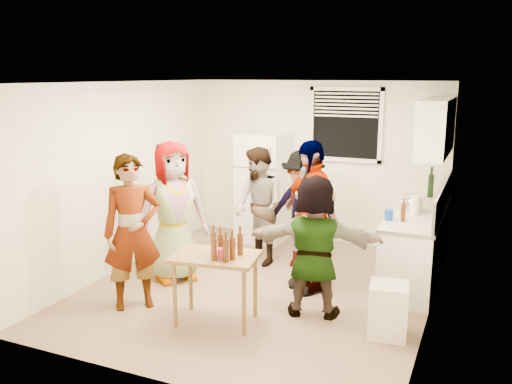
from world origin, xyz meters
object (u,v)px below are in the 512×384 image
at_px(blue_cup, 389,220).
at_px(trash_bin, 388,312).
at_px(kettle, 414,211).
at_px(guest_black, 308,288).
at_px(refrigerator, 263,188).
at_px(serving_table, 216,321).
at_px(beer_bottle_table, 232,259).
at_px(red_cup, 222,259).
at_px(beer_bottle_counter, 403,221).
at_px(guest_orange, 313,314).
at_px(wine_bottle, 430,197).
at_px(guest_stripe, 136,306).
at_px(guest_back_right, 301,266).
at_px(guest_grey, 175,278).
at_px(guest_back_left, 259,262).

height_order(blue_cup, trash_bin, blue_cup).
bearing_deg(kettle, guest_black, -123.26).
distance_m(refrigerator, serving_table, 3.11).
bearing_deg(beer_bottle_table, trash_bin, 16.92).
bearing_deg(blue_cup, serving_table, -134.42).
xyz_separation_m(red_cup, guest_black, (0.50, 1.35, -0.75)).
height_order(refrigerator, serving_table, refrigerator).
relative_size(blue_cup, beer_bottle_table, 0.55).
xyz_separation_m(beer_bottle_counter, guest_orange, (-0.77, -0.97, -0.90)).
bearing_deg(wine_bottle, refrigerator, -177.08).
height_order(blue_cup, guest_orange, blue_cup).
bearing_deg(guest_black, blue_cup, 57.72).
height_order(refrigerator, trash_bin, refrigerator).
xyz_separation_m(beer_bottle_counter, trash_bin, (0.07, -1.15, -0.65)).
relative_size(kettle, guest_orange, 0.16).
bearing_deg(kettle, red_cup, -107.42).
height_order(beer_bottle_counter, guest_black, beer_bottle_counter).
height_order(refrigerator, guest_stripe, refrigerator).
bearing_deg(beer_bottle_table, serving_table, 166.33).
height_order(refrigerator, wine_bottle, refrigerator).
xyz_separation_m(red_cup, guest_stripe, (-1.15, 0.07, -0.75)).
xyz_separation_m(kettle, wine_bottle, (0.10, 0.91, 0.00)).
xyz_separation_m(beer_bottle_counter, guest_stripe, (-2.69, -1.57, -0.90)).
xyz_separation_m(beer_bottle_counter, serving_table, (-1.67, -1.56, -0.90)).
distance_m(refrigerator, trash_bin, 3.53).
distance_m(wine_bottle, guest_back_right, 2.06).
xyz_separation_m(trash_bin, guest_orange, (-0.84, 0.18, -0.25)).
xyz_separation_m(wine_bottle, blue_cup, (-0.31, -1.50, -0.00)).
bearing_deg(blue_cup, beer_bottle_table, -128.80).
bearing_deg(guest_grey, wine_bottle, -14.27).
bearing_deg(red_cup, guest_black, 69.69).
height_order(beer_bottle_table, guest_black, beer_bottle_table).
xyz_separation_m(red_cup, guest_back_left, (-0.44, 1.98, -0.75)).
relative_size(trash_bin, guest_orange, 0.35).
distance_m(beer_bottle_table, guest_orange, 1.19).
xyz_separation_m(beer_bottle_counter, red_cup, (-1.54, -1.65, -0.15)).
distance_m(kettle, red_cup, 2.74).
bearing_deg(guest_black, beer_bottle_table, -66.57).
bearing_deg(guest_stripe, wine_bottle, 4.66).
distance_m(trash_bin, guest_orange, 0.90).
height_order(refrigerator, beer_bottle_counter, refrigerator).
height_order(beer_bottle_counter, serving_table, beer_bottle_counter).
bearing_deg(beer_bottle_table, guest_orange, 43.78).
bearing_deg(guest_back_left, kettle, 43.48).
relative_size(refrigerator, beer_bottle_counter, 8.40).
bearing_deg(guest_orange, guest_back_right, -78.14).
bearing_deg(kettle, blue_cup, -91.30).
relative_size(beer_bottle_counter, beer_bottle_table, 0.88).
bearing_deg(kettle, beer_bottle_table, -106.07).
distance_m(guest_back_right, guest_orange, 1.54).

